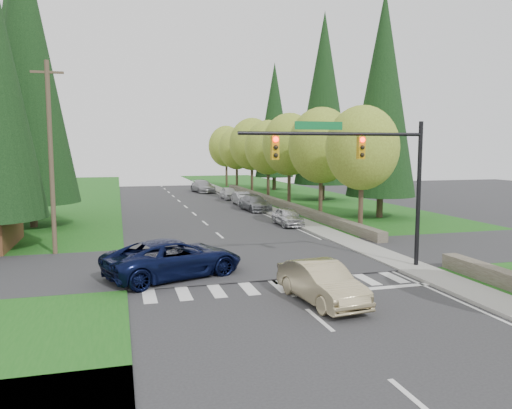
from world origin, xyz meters
name	(u,v)px	position (x,y,z in m)	size (l,w,h in m)	color
ground	(308,310)	(0.00, 0.00, 0.00)	(120.00, 120.00, 0.00)	#28282B
grass_east	(368,218)	(13.00, 20.00, 0.03)	(14.00, 110.00, 0.06)	#1A5516
grass_west	(13,233)	(-13.00, 20.00, 0.03)	(14.00, 110.00, 0.06)	#1A5516
cross_street	(249,260)	(0.00, 8.00, 0.00)	(120.00, 8.00, 0.10)	#28282B
sidewalk_east	(288,217)	(6.90, 22.00, 0.07)	(1.80, 80.00, 0.13)	gray
curb_east	(278,218)	(6.05, 22.00, 0.07)	(0.20, 80.00, 0.13)	gray
stone_wall_north	(277,203)	(8.60, 30.00, 0.35)	(0.70, 40.00, 0.70)	#4C4438
traffic_signal	(364,162)	(4.37, 4.50, 4.98)	(8.70, 0.37, 6.80)	black
utility_pole	(51,157)	(-9.50, 12.00, 5.14)	(1.60, 0.24, 10.00)	#473828
decid_tree_0	(362,148)	(9.20, 14.00, 5.60)	(4.80, 4.80, 8.37)	#38281C
decid_tree_1	(321,145)	(9.30, 21.00, 5.80)	(5.20, 5.20, 8.80)	#38281C
decid_tree_2	(289,144)	(9.10, 28.00, 5.93)	(5.00, 5.00, 8.82)	#38281C
decid_tree_3	(268,147)	(9.20, 35.00, 5.66)	(5.00, 5.00, 8.55)	#38281C
decid_tree_4	(252,144)	(9.30, 42.00, 6.06)	(5.40, 5.40, 9.18)	#38281C
decid_tree_5	(237,149)	(9.10, 49.00, 5.53)	(4.80, 4.80, 8.30)	#38281C
decid_tree_6	(226,146)	(9.20, 56.00, 5.86)	(5.20, 5.20, 8.86)	#38281C
conifer_w_c	(26,64)	(-12.00, 22.00, 11.29)	(6.46, 6.46, 20.80)	#38281C
conifer_w_e	(12,88)	(-14.00, 28.00, 10.29)	(5.78, 5.78, 18.80)	#38281C
conifer_e_a	(383,94)	(14.00, 20.00, 9.79)	(5.44, 5.44, 17.80)	#38281C
conifer_e_b	(324,99)	(15.00, 34.00, 10.79)	(6.12, 6.12, 19.80)	#38281C
conifer_e_c	(274,120)	(14.00, 48.00, 9.29)	(5.10, 5.10, 16.80)	#38281C
sedan_champagne	(322,282)	(0.80, 0.73, 0.73)	(1.55, 4.46, 1.47)	tan
suv_navy	(174,258)	(-3.96, 5.73, 0.84)	(2.80, 6.06, 1.69)	#0A1134
parked_car_a	(288,216)	(5.60, 18.28, 0.66)	(1.55, 3.85, 1.31)	silver
parked_car_b	(255,203)	(5.60, 27.24, 0.69)	(1.92, 4.73, 1.37)	gray
parked_car_c	(242,198)	(5.60, 32.00, 0.64)	(1.36, 3.90, 1.29)	#9E9FA3
parked_car_d	(229,193)	(5.60, 37.96, 0.67)	(1.58, 3.93, 1.34)	silver
parked_car_e	(203,186)	(4.20, 47.18, 0.76)	(2.13, 5.24, 1.52)	#9A9A9E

